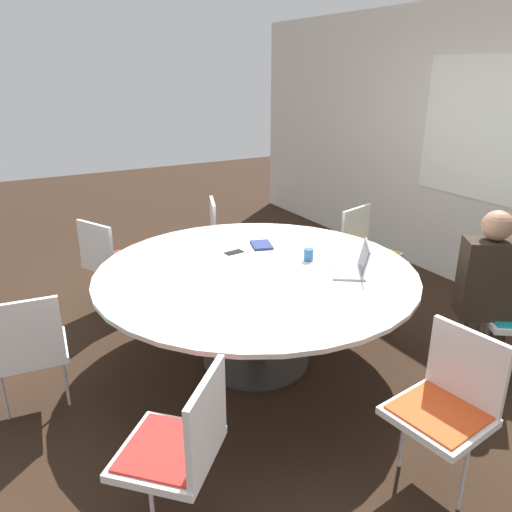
{
  "coord_description": "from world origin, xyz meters",
  "views": [
    {
      "loc": [
        2.84,
        -1.61,
        2.07
      ],
      "look_at": [
        0.0,
        0.0,
        0.85
      ],
      "focal_mm": 35.0,
      "sensor_mm": 36.0,
      "label": 1
    }
  ],
  "objects_px": {
    "chair_1": "(366,246)",
    "chair_6": "(448,399)",
    "chair_3": "(110,258)",
    "cell_phone": "(234,252)",
    "chair_4": "(27,346)",
    "person_0": "(488,283)",
    "chair_5": "(181,442)",
    "coffee_cup": "(309,255)",
    "chair_2": "(226,234)",
    "laptop": "(355,266)",
    "spiral_notebook": "(262,245)"
  },
  "relations": [
    {
      "from": "chair_3",
      "to": "chair_6",
      "type": "bearing_deg",
      "value": -6.6
    },
    {
      "from": "coffee_cup",
      "to": "chair_1",
      "type": "bearing_deg",
      "value": 116.5
    },
    {
      "from": "chair_1",
      "to": "coffee_cup",
      "type": "distance_m",
      "value": 1.18
    },
    {
      "from": "chair_4",
      "to": "cell_phone",
      "type": "distance_m",
      "value": 1.58
    },
    {
      "from": "chair_6",
      "to": "cell_phone",
      "type": "xyz_separation_m",
      "value": [
        -1.88,
        -0.24,
        0.23
      ]
    },
    {
      "from": "chair_5",
      "to": "cell_phone",
      "type": "distance_m",
      "value": 1.84
    },
    {
      "from": "chair_2",
      "to": "cell_phone",
      "type": "bearing_deg",
      "value": -2.4
    },
    {
      "from": "chair_4",
      "to": "coffee_cup",
      "type": "distance_m",
      "value": 1.96
    },
    {
      "from": "chair_5",
      "to": "cell_phone",
      "type": "xyz_separation_m",
      "value": [
        -1.5,
        1.04,
        0.23
      ]
    },
    {
      "from": "chair_1",
      "to": "chair_6",
      "type": "xyz_separation_m",
      "value": [
        1.97,
        -1.19,
        0.0
      ]
    },
    {
      "from": "chair_3",
      "to": "person_0",
      "type": "bearing_deg",
      "value": 15.85
    },
    {
      "from": "chair_2",
      "to": "cell_phone",
      "type": "relative_size",
      "value": 5.9
    },
    {
      "from": "chair_2",
      "to": "cell_phone",
      "type": "distance_m",
      "value": 1.18
    },
    {
      "from": "chair_3",
      "to": "coffee_cup",
      "type": "xyz_separation_m",
      "value": [
        1.39,
        1.13,
        0.27
      ]
    },
    {
      "from": "chair_5",
      "to": "person_0",
      "type": "relative_size",
      "value": 0.71
    },
    {
      "from": "chair_1",
      "to": "chair_2",
      "type": "relative_size",
      "value": 1.0
    },
    {
      "from": "chair_4",
      "to": "chair_5",
      "type": "height_order",
      "value": "same"
    },
    {
      "from": "coffee_cup",
      "to": "cell_phone",
      "type": "height_order",
      "value": "coffee_cup"
    },
    {
      "from": "chair_1",
      "to": "chair_4",
      "type": "distance_m",
      "value": 2.99
    },
    {
      "from": "spiral_notebook",
      "to": "chair_5",
      "type": "bearing_deg",
      "value": -40.38
    },
    {
      "from": "person_0",
      "to": "cell_phone",
      "type": "height_order",
      "value": "person_0"
    },
    {
      "from": "chair_5",
      "to": "chair_1",
      "type": "bearing_deg",
      "value": -12.36
    },
    {
      "from": "chair_1",
      "to": "chair_4",
      "type": "relative_size",
      "value": 1.0
    },
    {
      "from": "laptop",
      "to": "coffee_cup",
      "type": "xyz_separation_m",
      "value": [
        -0.35,
        -0.14,
        -0.01
      ]
    },
    {
      "from": "chair_6",
      "to": "laptop",
      "type": "height_order",
      "value": "laptop"
    },
    {
      "from": "chair_2",
      "to": "coffee_cup",
      "type": "bearing_deg",
      "value": 18.62
    },
    {
      "from": "person_0",
      "to": "cell_phone",
      "type": "bearing_deg",
      "value": -10.6
    },
    {
      "from": "chair_6",
      "to": "chair_1",
      "type": "bearing_deg",
      "value": -38.3
    },
    {
      "from": "chair_2",
      "to": "chair_6",
      "type": "distance_m",
      "value": 2.95
    },
    {
      "from": "chair_6",
      "to": "coffee_cup",
      "type": "height_order",
      "value": "chair_6"
    },
    {
      "from": "chair_4",
      "to": "spiral_notebook",
      "type": "distance_m",
      "value": 1.84
    },
    {
      "from": "chair_5",
      "to": "cell_phone",
      "type": "height_order",
      "value": "chair_5"
    },
    {
      "from": "chair_2",
      "to": "person_0",
      "type": "height_order",
      "value": "person_0"
    },
    {
      "from": "chair_5",
      "to": "coffee_cup",
      "type": "distance_m",
      "value": 1.82
    },
    {
      "from": "chair_3",
      "to": "chair_6",
      "type": "xyz_separation_m",
      "value": [
        2.84,
        0.97,
        0.0
      ]
    },
    {
      "from": "coffee_cup",
      "to": "person_0",
      "type": "bearing_deg",
      "value": 44.17
    },
    {
      "from": "chair_2",
      "to": "chair_3",
      "type": "xyz_separation_m",
      "value": [
        0.1,
        -1.19,
        0.0
      ]
    },
    {
      "from": "laptop",
      "to": "chair_1",
      "type": "bearing_deg",
      "value": 169.63
    },
    {
      "from": "spiral_notebook",
      "to": "coffee_cup",
      "type": "bearing_deg",
      "value": 17.44
    },
    {
      "from": "chair_6",
      "to": "person_0",
      "type": "height_order",
      "value": "person_0"
    },
    {
      "from": "chair_6",
      "to": "spiral_notebook",
      "type": "bearing_deg",
      "value": -7.84
    },
    {
      "from": "cell_phone",
      "to": "chair_6",
      "type": "bearing_deg",
      "value": 7.19
    },
    {
      "from": "chair_3",
      "to": "chair_4",
      "type": "relative_size",
      "value": 1.0
    },
    {
      "from": "chair_1",
      "to": "chair_2",
      "type": "bearing_deg",
      "value": -60.55
    },
    {
      "from": "chair_3",
      "to": "cell_phone",
      "type": "xyz_separation_m",
      "value": [
        0.97,
        0.73,
        0.23
      ]
    },
    {
      "from": "chair_6",
      "to": "cell_phone",
      "type": "bearing_deg",
      "value": 0.07
    },
    {
      "from": "chair_3",
      "to": "chair_4",
      "type": "distance_m",
      "value": 1.48
    },
    {
      "from": "person_0",
      "to": "laptop",
      "type": "bearing_deg",
      "value": -0.98
    },
    {
      "from": "laptop",
      "to": "spiral_notebook",
      "type": "distance_m",
      "value": 0.85
    },
    {
      "from": "chair_5",
      "to": "cell_phone",
      "type": "bearing_deg",
      "value": 10.07
    }
  ]
}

